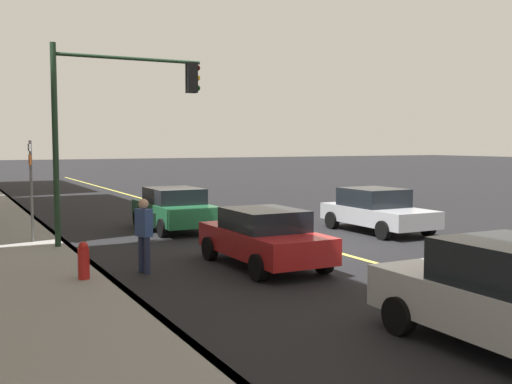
{
  "coord_description": "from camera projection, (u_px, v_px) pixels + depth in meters",
  "views": [
    {
      "loc": [
        -14.88,
        9.52,
        2.99
      ],
      "look_at": [
        0.15,
        1.76,
        1.63
      ],
      "focal_mm": 42.72,
      "sensor_mm": 36.0,
      "label": 1
    }
  ],
  "objects": [
    {
      "name": "ground",
      "position": [
        312.0,
        246.0,
        17.77
      ],
      "size": [
        200.0,
        200.0,
        0.0
      ],
      "primitive_type": "plane",
      "color": "black"
    },
    {
      "name": "sidewalk_slab",
      "position": [
        11.0,
        270.0,
        14.02
      ],
      "size": [
        80.0,
        3.66,
        0.15
      ],
      "primitive_type": "cube",
      "color": "gray",
      "rests_on": "ground"
    },
    {
      "name": "curb_edge",
      "position": [
        88.0,
        263.0,
        14.82
      ],
      "size": [
        80.0,
        0.16,
        0.15
      ],
      "primitive_type": "cube",
      "color": "slate",
      "rests_on": "ground"
    },
    {
      "name": "lane_stripe_center",
      "position": [
        312.0,
        245.0,
        17.77
      ],
      "size": [
        80.0,
        0.16,
        0.01
      ],
      "primitive_type": "cube",
      "color": "#D8CC4C",
      "rests_on": "ground"
    },
    {
      "name": "car_green",
      "position": [
        174.0,
        208.0,
        20.87
      ],
      "size": [
        4.18,
        1.96,
        1.46
      ],
      "color": "#1E6038",
      "rests_on": "ground"
    },
    {
      "name": "car_red",
      "position": [
        264.0,
        237.0,
        14.72
      ],
      "size": [
        4.09,
        1.9,
        1.41
      ],
      "color": "red",
      "rests_on": "ground"
    },
    {
      "name": "car_silver",
      "position": [
        377.0,
        210.0,
        20.48
      ],
      "size": [
        4.23,
        2.02,
        1.46
      ],
      "color": "#A8AAB2",
      "rests_on": "ground"
    },
    {
      "name": "pedestrian_with_backpack",
      "position": [
        145.0,
        230.0,
        13.98
      ],
      "size": [
        0.46,
        0.45,
        1.72
      ],
      "color": "#262D4C",
      "rests_on": "ground"
    },
    {
      "name": "traffic_light_mast",
      "position": [
        115.0,
        110.0,
        17.2
      ],
      "size": [
        0.28,
        4.32,
        5.69
      ],
      "color": "#1E3823",
      "rests_on": "ground"
    },
    {
      "name": "street_sign_post",
      "position": [
        31.0,
        185.0,
        17.47
      ],
      "size": [
        0.6,
        0.08,
        3.06
      ],
      "color": "slate",
      "rests_on": "ground"
    },
    {
      "name": "fire_hydrant",
      "position": [
        84.0,
        264.0,
        12.72
      ],
      "size": [
        0.24,
        0.24,
        0.94
      ],
      "color": "red",
      "rests_on": "ground"
    }
  ]
}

